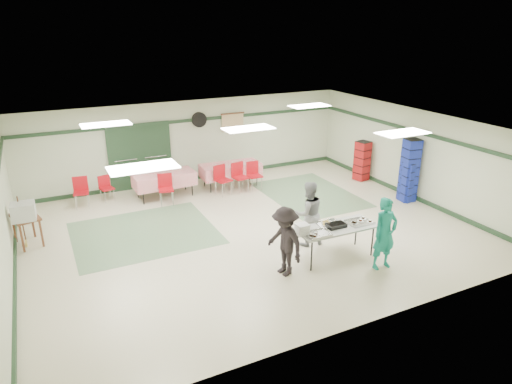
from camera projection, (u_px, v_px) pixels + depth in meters
name	position (u px, v px, depth m)	size (l,w,h in m)	color
floor	(249.00, 229.00, 11.89)	(11.00, 11.00, 0.00)	beige
ceiling	(248.00, 128.00, 10.95)	(11.00, 11.00, 0.00)	white
wall_back	(191.00, 141.00, 15.20)	(11.00, 11.00, 0.00)	beige
wall_front	(363.00, 259.00, 7.64)	(11.00, 11.00, 0.00)	beige
wall_left	(1.00, 220.00, 9.15)	(9.00, 9.00, 0.00)	beige
wall_right	(414.00, 154.00, 13.69)	(9.00, 9.00, 0.00)	beige
trim_back	(190.00, 120.00, 14.93)	(11.00, 0.06, 0.10)	#1F3922
baseboard_back	(193.00, 178.00, 15.63)	(11.00, 0.06, 0.12)	#1F3922
baseboard_left	(15.00, 276.00, 9.61)	(9.00, 0.06, 0.12)	#1F3922
trim_right	(416.00, 131.00, 13.44)	(9.00, 0.06, 0.10)	#1F3922
baseboard_right	(408.00, 194.00, 14.13)	(9.00, 0.06, 0.12)	#1F3922
green_patch_a	(144.00, 233.00, 11.70)	(3.50, 3.00, 0.01)	#638561
green_patch_b	(309.00, 194.00, 14.31)	(2.50, 3.50, 0.01)	#638561
double_door_left	(125.00, 158.00, 14.35)	(0.90, 0.06, 2.10)	gray
double_door_right	(155.00, 155.00, 14.74)	(0.90, 0.06, 2.10)	gray
door_frame	(140.00, 157.00, 14.52)	(2.00, 0.03, 2.15)	#1F3922
wall_fan	(199.00, 120.00, 15.03)	(0.50, 0.50, 0.10)	black
scroll_banner	(233.00, 122.00, 15.59)	(0.80, 0.02, 0.60)	#D7BA86
serving_table	(336.00, 228.00, 10.27)	(1.89, 0.80, 0.76)	#B0B0AB
sheet_tray_right	(359.00, 222.00, 10.45)	(0.57, 0.43, 0.02)	silver
sheet_tray_mid	(329.00, 224.00, 10.36)	(0.52, 0.40, 0.02)	silver
sheet_tray_left	(318.00, 234.00, 9.86)	(0.52, 0.40, 0.02)	silver
baking_pan	(336.00, 225.00, 10.23)	(0.44, 0.27, 0.08)	black
foam_box_stack	(302.00, 229.00, 9.85)	(0.26, 0.24, 0.24)	white
volunteer_teal	(385.00, 234.00, 9.80)	(0.59, 0.39, 1.62)	#138373
volunteer_grey	(308.00, 214.00, 10.85)	(0.78, 0.61, 1.60)	gray
volunteer_dark	(285.00, 241.00, 9.56)	(0.99, 0.57, 1.53)	black
dining_table_a	(231.00, 169.00, 14.84)	(1.96, 0.93, 0.77)	red
dining_table_b	(164.00, 179.00, 13.93)	(1.87, 0.89, 0.77)	red
chair_a	(239.00, 174.00, 14.38)	(0.50, 0.50, 0.94)	#B30E16
chair_b	(221.00, 177.00, 14.14)	(0.53, 0.53, 0.93)	#B30E16
chair_c	(254.00, 172.00, 14.60)	(0.43, 0.43, 0.90)	#B30E16
chair_d	(166.00, 186.00, 13.41)	(0.49, 0.49, 0.91)	#B30E16
chair_loose_a	(106.00, 186.00, 13.67)	(0.44, 0.44, 0.78)	#B30E16
chair_loose_b	(81.00, 189.00, 13.19)	(0.47, 0.47, 0.90)	#B30E16
crate_stack_blue_a	(409.00, 171.00, 13.48)	(0.42, 0.42, 1.91)	navy
crate_stack_red	(362.00, 161.00, 15.40)	(0.41, 0.41, 1.35)	#A41019
crate_stack_blue_b	(409.00, 182.00, 13.58)	(0.37, 0.37, 1.21)	navy
printer_table	(26.00, 220.00, 10.89)	(0.73, 0.94, 0.74)	brown
office_printer	(23.00, 211.00, 10.59)	(0.51, 0.45, 0.41)	#B8B7B3
broom	(22.00, 220.00, 10.86)	(0.03, 0.03, 1.27)	brown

